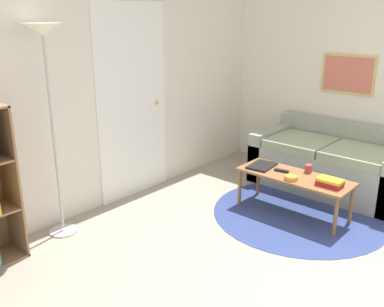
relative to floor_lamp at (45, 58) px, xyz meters
name	(u,v)px	position (x,y,z in m)	size (l,w,h in m)	color
wall_back	(109,82)	(0.80, 0.22, -0.31)	(7.64, 0.11, 2.60)	silver
wall_right	(341,70)	(3.13, -1.20, -0.29)	(0.08, 5.80, 2.60)	silver
rug	(299,213)	(1.80, -1.48, -1.59)	(1.74, 1.74, 0.01)	navy
floor_lamp	(45,58)	(0.00, 0.00, 0.00)	(0.32, 0.32, 1.87)	#B7B7BC
couch	(332,164)	(2.70, -1.40, -1.31)	(0.88, 1.69, 0.72)	gray
coffee_table	(294,179)	(1.76, -1.41, -1.22)	(0.44, 1.13, 0.42)	brown
laptop	(262,166)	(1.76, -1.03, -1.17)	(0.34, 0.26, 0.02)	black
bowl	(291,178)	(1.63, -1.45, -1.16)	(0.13, 0.13, 0.04)	orange
book_stack_on_table	(330,182)	(1.73, -1.79, -1.14)	(0.15, 0.23, 0.07)	#B21E23
cup	(308,169)	(1.92, -1.48, -1.14)	(0.07, 0.07, 0.08)	#A33D33
remote	(282,171)	(1.77, -1.26, -1.17)	(0.07, 0.15, 0.02)	black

